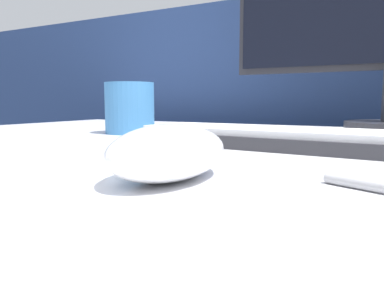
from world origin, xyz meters
The scene contains 4 objects.
partition_panel centered at (0.00, 0.65, 0.53)m, with size 5.00×0.03×1.06m.
computer_mouse_near centered at (0.00, -0.17, 0.73)m, with size 0.08×0.13×0.04m.
keyboard centered at (0.01, 0.07, 0.72)m, with size 0.37×0.14×0.02m.
mug centered at (-0.28, 0.14, 0.76)m, with size 0.09×0.09×0.09m.
Camera 1 is at (0.15, -0.40, 0.77)m, focal length 35.00 mm.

